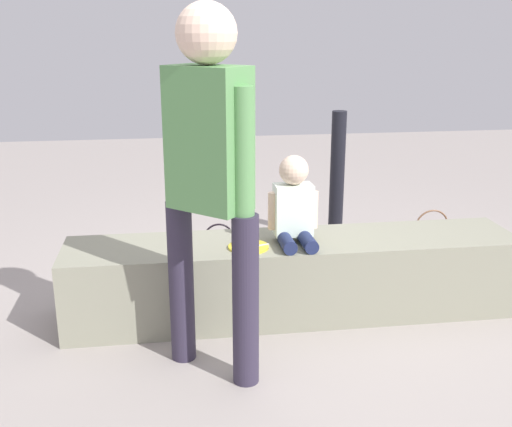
# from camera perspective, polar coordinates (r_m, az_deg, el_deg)

# --- Properties ---
(ground_plane) EXTENTS (12.00, 12.00, 0.00)m
(ground_plane) POSITION_cam_1_polar(r_m,az_deg,el_deg) (3.62, 3.47, -9.16)
(ground_plane) COLOR gray
(concrete_ledge) EXTENTS (2.55, 0.50, 0.45)m
(concrete_ledge) POSITION_cam_1_polar(r_m,az_deg,el_deg) (3.52, 3.53, -5.90)
(concrete_ledge) COLOR gray
(concrete_ledge) RESTS_ON ground_plane
(child_seated) EXTENTS (0.28, 0.32, 0.48)m
(child_seated) POSITION_cam_1_polar(r_m,az_deg,el_deg) (3.35, 3.54, 0.81)
(child_seated) COLOR #1B244B
(child_seated) RESTS_ON concrete_ledge
(adult_standing) EXTENTS (0.40, 0.39, 1.70)m
(adult_standing) POSITION_cam_1_polar(r_m,az_deg,el_deg) (2.70, -4.36, 4.75)
(adult_standing) COLOR #2F283C
(adult_standing) RESTS_ON ground_plane
(cake_plate) EXTENTS (0.22, 0.22, 0.07)m
(cake_plate) POSITION_cam_1_polar(r_m,az_deg,el_deg) (3.31, -0.70, -2.87)
(cake_plate) COLOR yellow
(cake_plate) RESTS_ON concrete_ledge
(gift_bag) EXTENTS (0.21, 0.12, 0.30)m
(gift_bag) POSITION_cam_1_polar(r_m,az_deg,el_deg) (4.02, -8.65, -4.56)
(gift_bag) COLOR #59C6B2
(gift_bag) RESTS_ON ground_plane
(railing_post) EXTENTS (0.36, 0.36, 1.00)m
(railing_post) POSITION_cam_1_polar(r_m,az_deg,el_deg) (4.72, 7.49, 1.78)
(railing_post) COLOR black
(railing_post) RESTS_ON ground_plane
(water_bottle_near_gift) EXTENTS (0.07, 0.07, 0.21)m
(water_bottle_near_gift) POSITION_cam_1_polar(r_m,az_deg,el_deg) (4.28, 14.44, -4.05)
(water_bottle_near_gift) COLOR silver
(water_bottle_near_gift) RESTS_ON ground_plane
(party_cup_red) EXTENTS (0.08, 0.08, 0.10)m
(party_cup_red) POSITION_cam_1_polar(r_m,az_deg,el_deg) (4.44, -7.30, -3.45)
(party_cup_red) COLOR red
(party_cup_red) RESTS_ON ground_plane
(handbag_black_leather) EXTENTS (0.27, 0.14, 0.35)m
(handbag_black_leather) POSITION_cam_1_polar(r_m,az_deg,el_deg) (4.11, -3.47, -3.86)
(handbag_black_leather) COLOR black
(handbag_black_leather) RESTS_ON ground_plane
(handbag_brown_canvas) EXTENTS (0.34, 0.15, 0.36)m
(handbag_brown_canvas) POSITION_cam_1_polar(r_m,az_deg,el_deg) (4.53, 15.92, -2.53)
(handbag_brown_canvas) COLOR brown
(handbag_brown_canvas) RESTS_ON ground_plane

